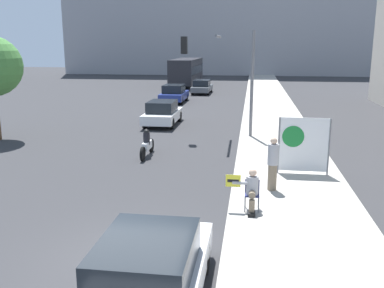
# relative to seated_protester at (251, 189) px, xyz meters

# --- Properties ---
(ground_plane) EXTENTS (160.00, 160.00, 0.00)m
(ground_plane) POSITION_rel_seated_protester_xyz_m (-2.64, -2.94, -0.81)
(ground_plane) COLOR #303033
(sidewalk_curb) EXTENTS (3.83, 90.00, 0.17)m
(sidewalk_curb) POSITION_rel_seated_protester_xyz_m (1.28, 12.06, -0.72)
(sidewalk_curb) COLOR #A8A399
(sidewalk_curb) RESTS_ON ground_plane
(seated_protester) EXTENTS (0.94, 0.77, 1.19)m
(seated_protester) POSITION_rel_seated_protester_xyz_m (0.00, 0.00, 0.00)
(seated_protester) COLOR #474C56
(seated_protester) RESTS_ON sidewalk_curb
(jogger_on_sidewalk) EXTENTS (0.34, 0.34, 1.71)m
(jogger_on_sidewalk) POSITION_rel_seated_protester_xyz_m (0.65, 1.87, 0.24)
(jogger_on_sidewalk) COLOR #756651
(jogger_on_sidewalk) RESTS_ON sidewalk_curb
(protest_banner) EXTENTS (1.79, 0.06, 2.03)m
(protest_banner) POSITION_rel_seated_protester_xyz_m (1.78, 3.78, 0.43)
(protest_banner) COLOR slate
(protest_banner) RESTS_ON sidewalk_curb
(traffic_light_pole) EXTENTS (3.61, 3.38, 5.20)m
(traffic_light_pole) POSITION_rel_seated_protester_xyz_m (-1.44, 10.10, 2.93)
(traffic_light_pole) COLOR slate
(traffic_light_pole) RESTS_ON sidewalk_curb
(parked_car_curbside) EXTENTS (1.89, 4.21, 1.40)m
(parked_car_curbside) POSITION_rel_seated_protester_xyz_m (-1.80, -4.56, -0.10)
(parked_car_curbside) COLOR silver
(parked_car_curbside) RESTS_ON ground_plane
(car_on_road_nearest) EXTENTS (1.77, 4.13, 1.45)m
(car_on_road_nearest) POSITION_rel_seated_protester_xyz_m (-5.32, 13.42, -0.09)
(car_on_road_nearest) COLOR white
(car_on_road_nearest) RESTS_ON ground_plane
(car_on_road_midblock) EXTENTS (1.87, 4.23, 1.47)m
(car_on_road_midblock) POSITION_rel_seated_protester_xyz_m (-6.49, 23.63, -0.08)
(car_on_road_midblock) COLOR navy
(car_on_road_midblock) RESTS_ON ground_plane
(car_on_road_distant) EXTENTS (1.73, 4.38, 1.35)m
(car_on_road_distant) POSITION_rel_seated_protester_xyz_m (-4.98, 30.54, -0.13)
(car_on_road_distant) COLOR #565B60
(car_on_road_distant) RESTS_ON ground_plane
(city_bus_on_road) EXTENTS (2.55, 10.19, 3.12)m
(city_bus_on_road) POSITION_rel_seated_protester_xyz_m (-7.65, 38.03, 0.99)
(city_bus_on_road) COLOR #232328
(city_bus_on_road) RESTS_ON ground_plane
(motorcycle_on_road) EXTENTS (0.28, 2.15, 1.19)m
(motorcycle_on_road) POSITION_rel_seated_protester_xyz_m (-4.45, 6.03, -0.29)
(motorcycle_on_road) COLOR white
(motorcycle_on_road) RESTS_ON ground_plane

